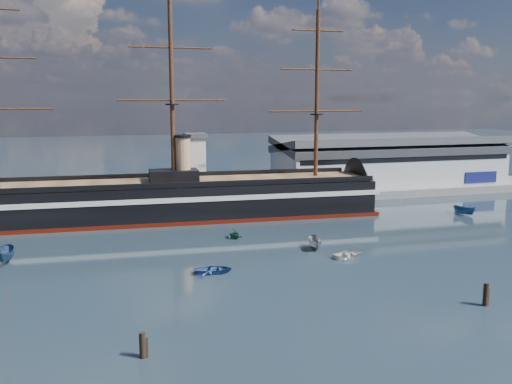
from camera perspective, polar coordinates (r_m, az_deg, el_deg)
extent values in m
plane|color=#1E2A33|center=(103.44, -4.12, -4.66)|extent=(600.00, 600.00, 0.00)
cube|color=slate|center=(139.95, -3.38, -0.95)|extent=(180.00, 18.00, 2.00)
cube|color=#B7BABC|center=(160.42, 13.18, 2.67)|extent=(62.00, 20.00, 10.00)
cube|color=#3F4247|center=(159.89, 13.26, 4.66)|extent=(63.00, 21.00, 2.00)
cube|color=silver|center=(134.26, -6.03, 2.46)|extent=(4.00, 4.00, 14.00)
cube|color=#3F4247|center=(133.57, -6.08, 5.66)|extent=(5.00, 5.00, 1.00)
cube|color=black|center=(120.84, -9.11, -0.77)|extent=(88.74, 20.76, 7.00)
cube|color=silver|center=(120.64, -9.12, -0.21)|extent=(90.75, 21.11, 1.00)
cube|color=#4B1007|center=(121.53, -9.06, -2.47)|extent=(90.75, 21.07, 0.90)
cone|color=black|center=(135.03, 10.84, 0.11)|extent=(11.84, 16.26, 15.68)
cube|color=brown|center=(120.26, -9.15, 0.92)|extent=(88.67, 19.48, 0.40)
cube|color=black|center=(120.35, -8.23, 1.62)|extent=(10.31, 6.54, 2.50)
cylinder|color=tan|center=(120.24, -7.32, 3.31)|extent=(3.20, 3.20, 9.00)
cylinder|color=#381E0F|center=(119.34, -8.45, 11.08)|extent=(0.90, 0.90, 42.00)
cylinder|color=#381E0F|center=(127.99, 6.11, 9.66)|extent=(0.90, 0.90, 36.00)
imported|color=navy|center=(96.20, -23.68, -6.52)|extent=(7.48, 2.98, 2.95)
imported|color=#31518B|center=(83.45, -4.27, -8.11)|extent=(1.82, 3.64, 1.63)
imported|color=gray|center=(96.68, 5.94, -5.68)|extent=(6.70, 3.53, 2.54)
imported|color=#1F4E3E|center=(103.36, -2.19, -4.65)|extent=(5.92, 4.11, 1.99)
imported|color=silver|center=(92.21, 9.23, -6.50)|extent=(1.47, 3.20, 1.45)
imported|color=navy|center=(131.79, 20.08, -2.16)|extent=(6.43, 4.45, 2.42)
cylinder|color=black|center=(58.90, -11.24, -15.95)|extent=(0.64, 0.64, 3.30)
cylinder|color=black|center=(76.16, 21.92, -10.51)|extent=(0.64, 0.64, 3.58)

